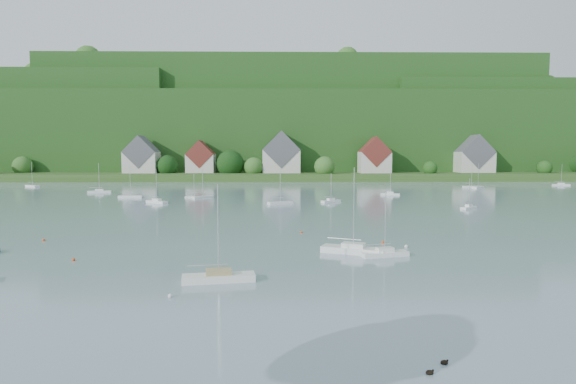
{
  "coord_description": "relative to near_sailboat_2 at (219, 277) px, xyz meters",
  "views": [
    {
      "loc": [
        4.48,
        -18.26,
        11.78
      ],
      "look_at": [
        6.0,
        75.0,
        4.0
      ],
      "focal_mm": 29.68,
      "sensor_mm": 36.0,
      "label": 1
    }
  ],
  "objects": [
    {
      "name": "far_sailboat_cluster",
      "position": [
        3.9,
        93.48,
        -0.09
      ],
      "size": [
        204.31,
        71.47,
        8.71
      ],
      "color": "white",
      "rests_on": "ground"
    },
    {
      "name": "duck_pair",
      "position": [
        14.19,
        -17.89,
        -0.36
      ],
      "size": [
        1.66,
        1.48,
        0.32
      ],
      "color": "black",
      "rests_on": "ground"
    },
    {
      "name": "far_shore_strip",
      "position": [
        1.17,
        175.51,
        1.04
      ],
      "size": [
        600.0,
        60.0,
        3.0
      ],
      "primitive_type": "cube",
      "color": "#324F1D",
      "rests_on": "ground"
    },
    {
      "name": "near_sailboat_2",
      "position": [
        0.0,
        0.0,
        0.0
      ],
      "size": [
        6.81,
        2.9,
        8.91
      ],
      "rotation": [
        0.0,
        0.0,
        0.16
      ],
      "color": "white",
      "rests_on": "ground"
    },
    {
      "name": "village_building_4",
      "position": [
        91.17,
        165.51,
        9.13
      ],
      "size": [
        15.0,
        10.4,
        16.5
      ],
      "color": "beige",
      "rests_on": "far_shore_strip"
    },
    {
      "name": "mooring_buoy_4",
      "position": [
        21.27,
        15.19,
        -0.46
      ],
      "size": [
        0.47,
        0.47,
        0.47
      ],
      "primitive_type": "sphere",
      "color": "white",
      "rests_on": "ground"
    },
    {
      "name": "mooring_buoy_1",
      "position": [
        -3.35,
        -4.69,
        -0.46
      ],
      "size": [
        0.38,
        0.38,
        0.38
      ],
      "primitive_type": "sphere",
      "color": "white",
      "rests_on": "ground"
    },
    {
      "name": "forested_ridge",
      "position": [
        1.56,
        244.08,
        22.43
      ],
      "size": [
        620.0,
        181.22,
        69.89
      ],
      "color": "#164014",
      "rests_on": "ground"
    },
    {
      "name": "mooring_buoy_2",
      "position": [
        18.99,
        18.0,
        -0.46
      ],
      "size": [
        0.45,
        0.45,
        0.45
      ],
      "primitive_type": "sphere",
      "color": "#CB4E1D",
      "rests_on": "ground"
    },
    {
      "name": "village_building_3",
      "position": [
        46.17,
        161.51,
        8.97
      ],
      "size": [
        13.0,
        10.4,
        15.5
      ],
      "color": "beige",
      "rests_on": "far_shore_strip"
    },
    {
      "name": "near_sailboat_3",
      "position": [
        17.49,
        10.21,
        -0.05
      ],
      "size": [
        5.66,
        2.82,
        7.36
      ],
      "rotation": [
        0.0,
        0.0,
        0.25
      ],
      "color": "white",
      "rests_on": "ground"
    },
    {
      "name": "near_sailboat_4",
      "position": [
        14.17,
        11.89,
        0.04
      ],
      "size": [
        7.67,
        4.9,
        10.07
      ],
      "rotation": [
        0.0,
        0.0,
        -0.41
      ],
      "color": "white",
      "rests_on": "ground"
    },
    {
      "name": "village_building_1",
      "position": [
        -28.83,
        164.51,
        8.29
      ],
      "size": [
        12.0,
        9.36,
        14.0
      ],
      "color": "beige",
      "rests_on": "far_shore_strip"
    },
    {
      "name": "mooring_buoy_5",
      "position": [
        -25.93,
        20.38,
        -0.46
      ],
      "size": [
        0.41,
        0.41,
        0.41
      ],
      "primitive_type": "sphere",
      "color": "#CB4E1D",
      "rests_on": "ground"
    },
    {
      "name": "village_building_0",
      "position": [
        -53.83,
        162.51,
        9.05
      ],
      "size": [
        14.0,
        10.4,
        16.0
      ],
      "color": "beige",
      "rests_on": "far_shore_strip"
    },
    {
      "name": "mooring_buoy_0",
      "position": [
        -16.91,
        8.62,
        -0.46
      ],
      "size": [
        0.41,
        0.41,
        0.41
      ],
      "primitive_type": "sphere",
      "color": "#CB4E1D",
      "rests_on": "ground"
    },
    {
      "name": "mooring_buoy_3",
      "position": [
        8.74,
        26.19,
        -0.46
      ],
      "size": [
        0.38,
        0.38,
        0.38
      ],
      "primitive_type": "sphere",
      "color": "#CB4E1D",
      "rests_on": "ground"
    },
    {
      "name": "village_building_2",
      "position": [
        6.17,
        163.51,
        9.81
      ],
      "size": [
        16.0,
        11.44,
        18.0
      ],
      "color": "beige",
      "rests_on": "far_shore_strip"
    }
  ]
}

